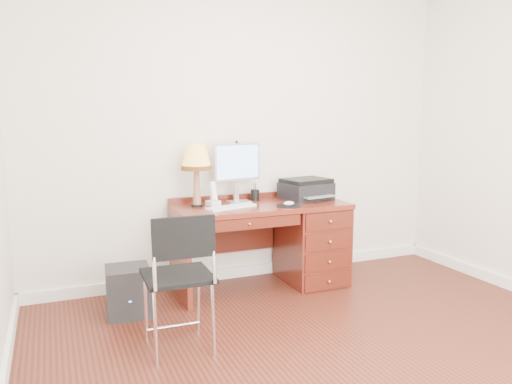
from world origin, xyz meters
name	(u,v)px	position (x,y,z in m)	size (l,w,h in m)	color
ground	(347,356)	(0.00, 0.00, 0.00)	(4.00, 4.00, 0.00)	#3B150D
room_shell	(301,313)	(0.00, 0.63, 0.05)	(4.00, 4.00, 4.00)	silver
desk	(294,238)	(0.32, 1.40, 0.41)	(1.50, 0.67, 0.75)	maroon
monitor	(237,165)	(-0.15, 1.58, 1.08)	(0.45, 0.18, 0.52)	silver
keyboard	(231,207)	(-0.30, 1.33, 0.76)	(0.44, 0.13, 0.02)	white
mouse_pad	(289,205)	(0.18, 1.22, 0.76)	(0.21, 0.21, 0.04)	black
printer	(306,189)	(0.49, 1.49, 0.84)	(0.48, 0.41, 0.19)	black
leg_lamp	(196,161)	(-0.54, 1.51, 1.14)	(0.26, 0.26, 0.53)	black
phone	(213,199)	(-0.41, 1.49, 0.81)	(0.12, 0.12, 0.21)	white
pen_cup	(255,195)	(0.03, 1.61, 0.80)	(0.08, 0.08, 0.10)	black
chair	(180,268)	(-0.95, 0.48, 0.56)	(0.44, 0.44, 0.92)	black
equipment_box	(128,291)	(-1.18, 1.22, 0.19)	(0.32, 0.32, 0.37)	black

